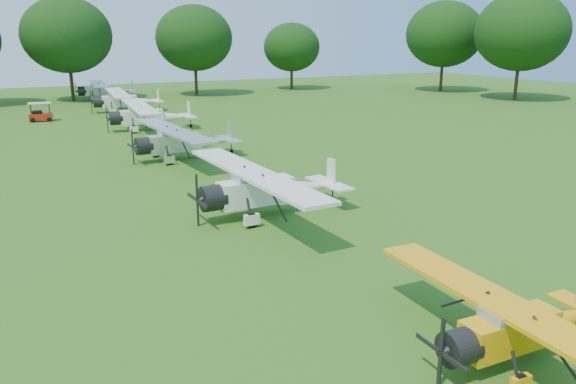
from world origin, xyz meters
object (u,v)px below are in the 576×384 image
aircraft_5 (148,114)px  aircraft_7 (104,89)px  aircraft_4 (182,139)px  aircraft_3 (267,186)px  aircraft_6 (124,99)px  aircraft_2 (522,323)px  golf_cart (40,115)px

aircraft_5 → aircraft_7: bearing=92.7°
aircraft_7 → aircraft_4: bearing=-87.0°
aircraft_3 → aircraft_4: (0.07, 13.75, -0.02)m
aircraft_3 → aircraft_7: size_ratio=0.99×
aircraft_6 → aircraft_2: bearing=-86.2°
aircraft_5 → aircraft_3: bearing=-87.8°
aircraft_3 → aircraft_4: bearing=87.6°
aircraft_4 → aircraft_6: bearing=82.9°
aircraft_3 → golf_cart: aircraft_3 is taller
aircraft_2 → golf_cart: size_ratio=4.07×
aircraft_6 → golf_cart: (-8.83, -3.37, -0.79)m
aircraft_3 → aircraft_4: size_ratio=1.01×
aircraft_6 → aircraft_4: bearing=-88.4°
aircraft_6 → aircraft_7: 13.79m
aircraft_4 → golf_cart: (-7.35, 23.23, -0.75)m
aircraft_2 → aircraft_6: size_ratio=0.75×
aircraft_3 → aircraft_6: (1.54, 40.36, 0.03)m
aircraft_5 → aircraft_6: (0.62, 13.39, -0.01)m
aircraft_2 → aircraft_7: size_ratio=0.76×
aircraft_6 → aircraft_5: bearing=-87.9°
aircraft_2 → aircraft_6: aircraft_6 is taller
aircraft_2 → aircraft_7: 68.28m
aircraft_7 → golf_cart: size_ratio=5.36×
aircraft_4 → aircraft_3: bearing=-94.2°
aircraft_3 → aircraft_7: aircraft_7 is taller
aircraft_7 → aircraft_2: bearing=-85.6°
aircraft_6 → aircraft_7: bearing=94.4°
golf_cart → aircraft_5: bearing=-45.1°
aircraft_7 → golf_cart: 19.37m
aircraft_3 → aircraft_5: aircraft_5 is taller
aircraft_5 → golf_cart: aircraft_5 is taller
aircraft_2 → aircraft_6: (0.89, 54.48, 0.34)m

